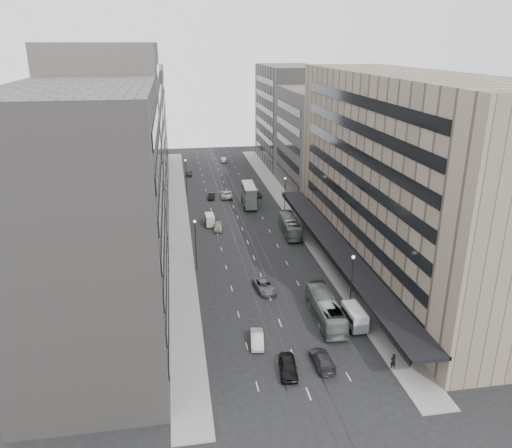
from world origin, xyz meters
TOP-DOWN VIEW (x-y plane):
  - ground at (0.00, 0.00)m, footprint 220.00×220.00m
  - sidewalk_right at (12.00, 37.50)m, footprint 4.00×125.00m
  - sidewalk_left at (-12.00, 37.50)m, footprint 4.00×125.00m
  - department_store at (21.45, 8.00)m, footprint 19.20×60.00m
  - building_right_mid at (21.50, 52.00)m, footprint 15.00×28.00m
  - building_right_far at (21.50, 82.00)m, footprint 15.00×32.00m
  - building_left_a at (-21.50, -8.00)m, footprint 15.00×28.00m
  - building_left_b at (-21.50, 19.00)m, footprint 15.00×26.00m
  - building_left_c at (-21.50, 46.00)m, footprint 15.00×28.00m
  - building_left_d at (-21.50, 79.00)m, footprint 15.00×38.00m
  - lamp_right_near at (9.70, -5.00)m, footprint 0.44×0.44m
  - lamp_right_far at (9.70, 35.00)m, footprint 0.44×0.44m
  - lamp_left_near at (-9.70, 12.00)m, footprint 0.44×0.44m
  - lamp_left_far at (-9.70, 55.00)m, footprint 0.44×0.44m
  - bus_near at (5.90, -6.21)m, footprint 3.12×11.68m
  - bus_far at (8.50, 25.10)m, footprint 3.39×11.48m
  - double_decker at (3.47, 42.89)m, footprint 3.02×8.93m
  - vw_microbus at (9.07, -8.41)m, footprint 2.29×4.83m
  - panel_van at (-6.04, 31.75)m, footprint 1.89×3.70m
  - sedan_0 at (-1.31, -16.27)m, footprint 2.51×4.92m
  - sedan_1 at (-3.73, -10.28)m, footprint 2.02×4.45m
  - sedan_2 at (-0.37, 3.10)m, footprint 3.09×5.54m
  - sedan_3 at (2.76, -15.54)m, footprint 2.08×5.04m
  - sedan_4 at (-4.63, 29.01)m, footprint 2.29×4.55m
  - sedan_5 at (-4.22, 49.72)m, footprint 1.95×4.22m
  - sedan_6 at (-0.74, 50.15)m, footprint 2.88×5.86m
  - sedan_7 at (6.18, 50.85)m, footprint 2.57×5.70m
  - sedan_8 at (-8.50, 72.16)m, footprint 2.04×4.19m
  - sedan_9 at (2.55, 87.11)m, footprint 1.98×4.53m
  - pedestrian at (10.20, -17.56)m, footprint 0.67×0.45m

SIDE VIEW (x-z plane):
  - ground at x=0.00m, z-range 0.00..0.00m
  - sidewalk_right at x=12.00m, z-range 0.00..0.15m
  - sidewalk_left at x=-12.00m, z-range 0.00..0.15m
  - sedan_5 at x=-4.22m, z-range 0.00..1.34m
  - sedan_8 at x=-8.50m, z-range 0.00..1.38m
  - sedan_1 at x=-3.73m, z-range 0.00..1.42m
  - sedan_9 at x=2.55m, z-range 0.00..1.45m
  - sedan_3 at x=2.76m, z-range 0.00..1.46m
  - sedan_2 at x=-0.37m, z-range 0.00..1.47m
  - sedan_4 at x=-4.63m, z-range 0.00..1.49m
  - sedan_6 at x=-0.74m, z-range 0.00..1.60m
  - sedan_0 at x=-1.31m, z-range 0.00..1.61m
  - sedan_7 at x=6.18m, z-range 0.00..1.62m
  - pedestrian at x=10.20m, z-range 0.15..1.98m
  - panel_van at x=-6.04m, z-range 0.12..2.42m
  - vw_microbus at x=9.07m, z-range 0.15..2.73m
  - bus_far at x=8.50m, z-range 0.00..3.16m
  - bus_near at x=5.90m, z-range 0.00..3.23m
  - double_decker at x=3.47m, z-range 0.19..5.02m
  - lamp_right_near at x=9.70m, z-range 1.04..9.36m
  - lamp_right_far at x=9.70m, z-range 1.04..9.36m
  - lamp_left_near at x=-9.70m, z-range 1.04..9.36m
  - lamp_left_far at x=-9.70m, z-range 1.04..9.36m
  - building_right_mid at x=21.50m, z-range 0.00..24.00m
  - building_left_c at x=-21.50m, z-range 0.00..25.00m
  - building_right_far at x=21.50m, z-range 0.00..28.00m
  - building_left_d at x=-21.50m, z-range 0.00..28.00m
  - department_store at x=21.45m, z-range -0.05..29.95m
  - building_left_a at x=-21.50m, z-range 0.00..30.00m
  - building_left_b at x=-21.50m, z-range 0.00..34.00m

